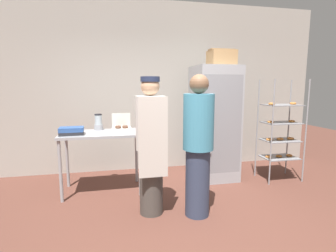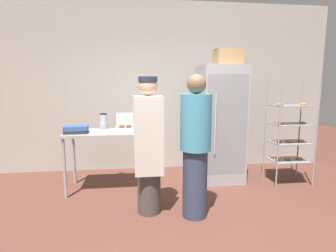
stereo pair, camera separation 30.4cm
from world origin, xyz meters
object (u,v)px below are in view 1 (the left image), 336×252
(blender_pitcher, at_px, (98,123))
(person_customer, at_px, (198,146))
(refrigerator, at_px, (214,123))
(baking_rack, at_px, (281,132))
(donut_box, at_px, (122,128))
(cardboard_storage_box, at_px, (222,58))
(person_baker, at_px, (151,145))
(binder_stack, at_px, (72,131))

(blender_pitcher, height_order, person_customer, person_customer)
(refrigerator, xyz_separation_m, baking_rack, (1.05, -0.31, -0.13))
(donut_box, height_order, person_customer, person_customer)
(blender_pitcher, bearing_deg, baking_rack, -6.44)
(baking_rack, relative_size, cardboard_storage_box, 3.99)
(baking_rack, bearing_deg, refrigerator, 163.30)
(baking_rack, bearing_deg, person_baker, -161.89)
(donut_box, distance_m, binder_stack, 0.71)
(refrigerator, distance_m, baking_rack, 1.10)
(person_customer, bearing_deg, refrigerator, 60.42)
(cardboard_storage_box, bearing_deg, baking_rack, -17.33)
(baking_rack, height_order, person_baker, person_baker)
(refrigerator, bearing_deg, person_customer, -119.58)
(refrigerator, bearing_deg, person_baker, -139.25)
(refrigerator, distance_m, blender_pitcher, 1.88)
(blender_pitcher, height_order, binder_stack, blender_pitcher)
(donut_box, bearing_deg, cardboard_storage_box, 5.11)
(refrigerator, relative_size, binder_stack, 5.69)
(cardboard_storage_box, bearing_deg, refrigerator, 170.03)
(refrigerator, relative_size, person_baker, 1.13)
(person_baker, distance_m, person_customer, 0.56)
(cardboard_storage_box, distance_m, person_baker, 2.04)
(binder_stack, relative_size, person_customer, 0.20)
(donut_box, bearing_deg, refrigerator, 6.02)
(refrigerator, bearing_deg, baking_rack, -16.70)
(blender_pitcher, xyz_separation_m, binder_stack, (-0.35, -0.34, -0.06))
(baking_rack, xyz_separation_m, blender_pitcher, (-2.93, 0.33, 0.19))
(cardboard_storage_box, bearing_deg, person_baker, -141.73)
(refrigerator, height_order, person_customer, refrigerator)
(blender_pitcher, height_order, cardboard_storage_box, cardboard_storage_box)
(refrigerator, height_order, baking_rack, refrigerator)
(donut_box, relative_size, cardboard_storage_box, 0.67)
(blender_pitcher, bearing_deg, binder_stack, -135.98)
(baking_rack, height_order, person_customer, person_customer)
(baking_rack, bearing_deg, cardboard_storage_box, 162.67)
(baking_rack, bearing_deg, donut_box, 176.62)
(binder_stack, bearing_deg, refrigerator, 8.20)
(person_baker, xyz_separation_m, person_customer, (0.54, -0.16, -0.00))
(baking_rack, xyz_separation_m, person_baker, (-2.28, -0.75, 0.06))
(refrigerator, distance_m, cardboard_storage_box, 1.07)
(baking_rack, bearing_deg, blender_pitcher, 173.56)
(donut_box, height_order, cardboard_storage_box, cardboard_storage_box)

